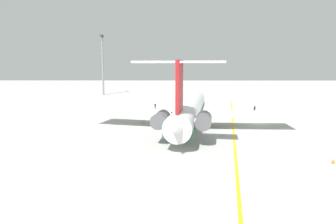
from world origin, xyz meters
name	(u,v)px	position (x,y,z in m)	size (l,w,h in m)	color
ground	(258,124)	(0.00, 0.00, 0.00)	(349.76, 349.76, 0.00)	#ADADA8
main_jetliner	(189,110)	(-4.23, 13.72, 3.31)	(41.58, 36.88, 12.13)	white
ground_crew_near_nose	(155,106)	(19.94, 21.00, 1.09)	(0.28, 0.44, 1.72)	black
ground_crew_near_tail	(255,108)	(14.12, -3.08, 1.15)	(0.29, 0.46, 1.82)	black
safety_cone_nose	(269,112)	(13.77, -6.44, 0.28)	(0.40, 0.40, 0.55)	#EA590F
safety_cone_wingtip	(333,161)	(-24.83, -2.04, 0.28)	(0.40, 0.40, 0.55)	#EA590F
taxiway_centreline	(233,127)	(-3.07, 5.41, 0.00)	(80.16, 0.36, 0.01)	gold
light_mast	(103,62)	(60.41, 42.81, 12.53)	(4.00, 0.70, 22.66)	slate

